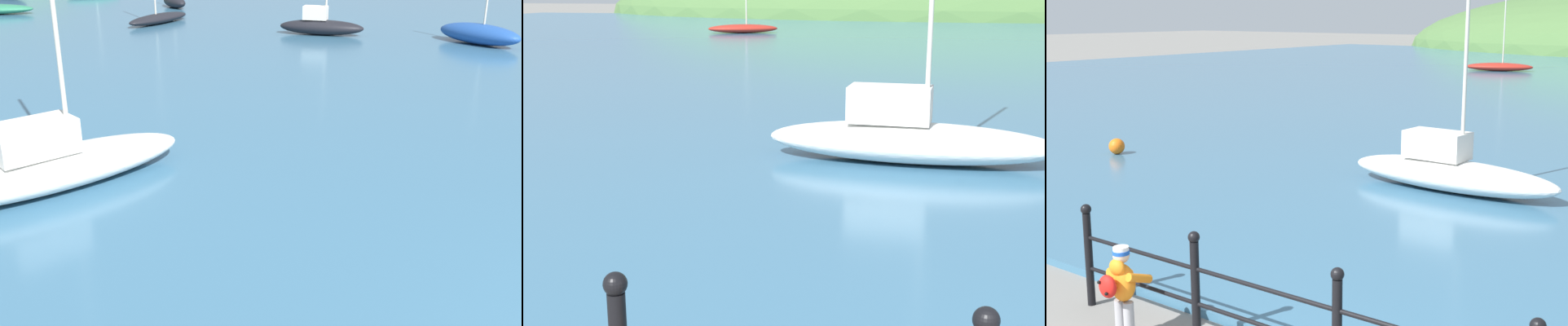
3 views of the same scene
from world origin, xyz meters
The scene contains 4 objects.
child_in_coat centered at (-2.12, 1.13, 0.61)m, with size 0.39×0.54×1.00m.
boat_far_left centered at (-12.65, 36.42, 0.35)m, with size 3.91×2.48×4.56m.
boat_twin_mast centered at (-2.19, 8.75, 0.47)m, with size 4.17×1.33×5.11m.
mooring_buoy centered at (-9.95, 7.29, 0.28)m, with size 0.37×0.37×0.37m, color orange.
Camera 3 is at (3.61, -3.32, 3.32)m, focal length 50.00 mm.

